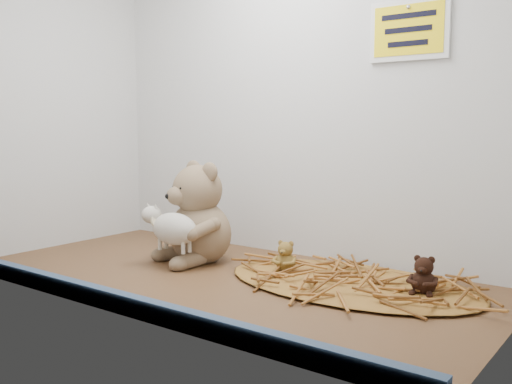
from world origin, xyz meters
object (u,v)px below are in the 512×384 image
Objects in this scene: mini_teddy_brown at (424,273)px; mini_teddy_tan at (286,255)px; toy_lamb at (174,229)px; main_teddy at (200,212)px.

mini_teddy_tan is at bearing 174.80° from mini_teddy_brown.
mini_teddy_tan is at bearing 23.86° from toy_lamb.
main_teddy is 9.50cm from toy_lamb.
main_teddy reaches higher than mini_teddy_tan.
toy_lamb is 57.57cm from mini_teddy_brown.
toy_lamb is 2.18× the size of mini_teddy_brown.
main_teddy is at bearing 175.32° from mini_teddy_brown.
mini_teddy_brown reaches higher than mini_teddy_tan.
mini_teddy_tan is at bearing 26.10° from main_teddy.
mini_teddy_brown is at bearing 12.57° from toy_lamb.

